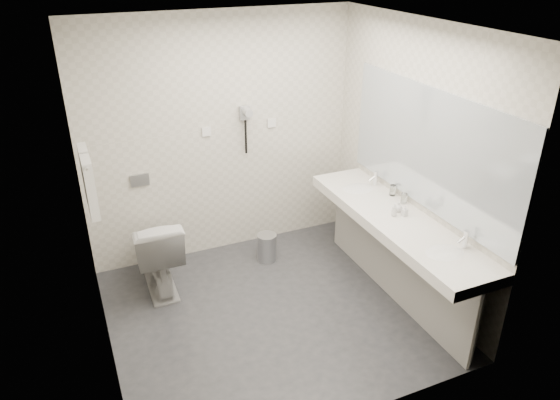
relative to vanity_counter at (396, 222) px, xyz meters
name	(u,v)px	position (x,y,z in m)	size (l,w,h in m)	color
floor	(271,313)	(-1.12, 0.20, -0.80)	(2.80, 2.80, 0.00)	#2B2C30
ceiling	(269,28)	(-1.12, 0.20, 1.70)	(2.80, 2.80, 0.00)	silver
wall_back	(221,139)	(-1.12, 1.50, 0.45)	(2.80, 2.80, 0.00)	beige
wall_front	(353,272)	(-1.12, -1.10, 0.45)	(2.80, 2.80, 0.00)	beige
wall_left	(89,222)	(-2.52, 0.20, 0.45)	(2.60, 2.60, 0.00)	beige
wall_right	(413,163)	(0.27, 0.20, 0.45)	(2.60, 2.60, 0.00)	beige
vanity_counter	(396,222)	(0.00, 0.00, 0.00)	(0.55, 2.20, 0.10)	silver
vanity_panel	(394,261)	(0.02, 0.00, -0.42)	(0.03, 2.15, 0.75)	gray
vanity_post_near	(475,328)	(0.05, -1.04, -0.42)	(0.06, 0.06, 0.75)	silver
vanity_post_far	(341,213)	(0.05, 1.04, -0.42)	(0.06, 0.06, 0.75)	silver
mirror	(429,149)	(0.26, 0.00, 0.65)	(0.02, 2.20, 1.05)	#B2BCC6
basin_near	(444,254)	(0.00, -0.65, 0.04)	(0.40, 0.31, 0.05)	silver
basin_far	(358,190)	(0.00, 0.65, 0.04)	(0.40, 0.31, 0.05)	silver
faucet_near	(466,239)	(0.19, -0.65, 0.12)	(0.04, 0.04, 0.15)	silver
faucet_far	(376,178)	(0.19, 0.65, 0.12)	(0.04, 0.04, 0.15)	silver
soap_bottle_a	(405,211)	(0.08, -0.01, 0.10)	(0.04, 0.04, 0.10)	silver
soap_bottle_b	(398,207)	(0.07, 0.08, 0.10)	(0.07, 0.07, 0.09)	silver
soap_bottle_c	(394,210)	(-0.01, 0.03, 0.11)	(0.05, 0.05, 0.13)	silver
glass_left	(404,198)	(0.22, 0.20, 0.10)	(0.06, 0.06, 0.10)	silver
glass_right	(393,190)	(0.22, 0.39, 0.10)	(0.06, 0.06, 0.11)	silver
toilet	(157,252)	(-1.97, 1.01, -0.40)	(0.44, 0.78, 0.79)	silver
flush_plate	(140,180)	(-1.98, 1.49, 0.15)	(0.18, 0.02, 0.12)	#B2B5BA
pedal_bin	(267,248)	(-0.82, 1.04, -0.66)	(0.21, 0.21, 0.29)	#B2B5BA
bin_lid	(267,235)	(-0.82, 1.04, -0.51)	(0.21, 0.21, 0.01)	#B2B5BA
towel_rail	(83,155)	(-2.47, 0.75, 0.75)	(0.02, 0.02, 0.62)	silver
towel_near	(90,188)	(-2.46, 0.61, 0.53)	(0.07, 0.24, 0.48)	silver
towel_far	(87,175)	(-2.46, 0.89, 0.53)	(0.07, 0.24, 0.48)	silver
dryer_cradle	(245,113)	(-0.88, 1.47, 0.70)	(0.10, 0.04, 0.14)	gray
dryer_barrel	(247,112)	(-0.88, 1.40, 0.73)	(0.08, 0.08, 0.14)	gray
dryer_cord	(246,137)	(-0.88, 1.46, 0.45)	(0.02, 0.02, 0.35)	black
switch_plate_a	(206,132)	(-1.27, 1.49, 0.55)	(0.09, 0.02, 0.09)	silver
switch_plate_b	(272,123)	(-0.57, 1.49, 0.55)	(0.09, 0.02, 0.09)	silver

